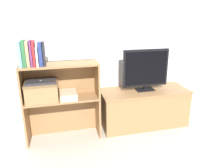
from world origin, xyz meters
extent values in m
plane|color=#BCB2A3|center=(0.00, 0.00, 0.00)|extent=(16.00, 16.00, 0.00)
cube|color=silver|center=(0.00, 0.47, 1.20)|extent=(10.00, 0.05, 2.40)
cube|color=olive|center=(0.44, 0.22, 0.23)|extent=(1.08, 0.43, 0.45)
cube|color=olive|center=(0.44, 0.22, 0.46)|extent=(1.10, 0.45, 0.02)
cube|color=black|center=(0.44, 0.22, 0.48)|extent=(0.22, 0.14, 0.02)
cylinder|color=black|center=(0.44, 0.22, 0.51)|extent=(0.04, 0.04, 0.04)
cube|color=black|center=(0.44, 0.22, 0.76)|extent=(0.57, 0.04, 0.46)
cube|color=black|center=(0.44, 0.20, 0.76)|extent=(0.52, 0.00, 0.40)
cube|color=olive|center=(-0.97, 0.14, 0.25)|extent=(0.02, 0.29, 0.49)
cube|color=olive|center=(-0.17, 0.14, 0.25)|extent=(0.02, 0.29, 0.49)
cube|color=olive|center=(-0.57, 0.28, 0.25)|extent=(0.78, 0.02, 0.49)
cube|color=olive|center=(-0.57, 0.14, 0.48)|extent=(0.78, 0.29, 0.02)
cube|color=olive|center=(-0.97, 0.14, 0.69)|extent=(0.02, 0.29, 0.39)
cube|color=olive|center=(-0.17, 0.14, 0.69)|extent=(0.02, 0.29, 0.39)
cube|color=olive|center=(-0.57, 0.28, 0.69)|extent=(0.78, 0.02, 0.39)
cube|color=olive|center=(-0.57, 0.14, 0.88)|extent=(0.78, 0.29, 0.02)
cube|color=#709ECC|center=(-0.94, 0.10, 1.01)|extent=(0.03, 0.15, 0.25)
cube|color=#286638|center=(-0.90, 0.10, 1.01)|extent=(0.03, 0.14, 0.26)
cube|color=tan|center=(-0.87, 0.10, 1.01)|extent=(0.03, 0.13, 0.25)
cube|color=#6B2D66|center=(-0.83, 0.10, 1.01)|extent=(0.02, 0.14, 0.26)
cube|color=#B22328|center=(-0.81, 0.10, 1.01)|extent=(0.02, 0.16, 0.25)
cube|color=silver|center=(-0.78, 0.10, 0.98)|extent=(0.02, 0.15, 0.19)
cube|color=navy|center=(-0.75, 0.10, 1.00)|extent=(0.03, 0.14, 0.23)
cube|color=#232328|center=(-0.71, 0.10, 1.00)|extent=(0.02, 0.13, 0.24)
cube|color=#937047|center=(-0.78, 0.13, 0.60)|extent=(0.33, 0.25, 0.20)
cube|color=brown|center=(-0.78, 0.13, 0.69)|extent=(0.34, 0.25, 0.02)
cube|color=#2D2D33|center=(-0.78, 0.13, 0.71)|extent=(0.30, 0.21, 0.02)
cylinder|color=#99999E|center=(-0.78, 0.13, 0.72)|extent=(0.02, 0.02, 0.00)
cube|color=beige|center=(-0.50, 0.13, 0.53)|extent=(0.18, 0.25, 0.07)
camera|label=1|loc=(-0.59, -2.17, 1.40)|focal=35.00mm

